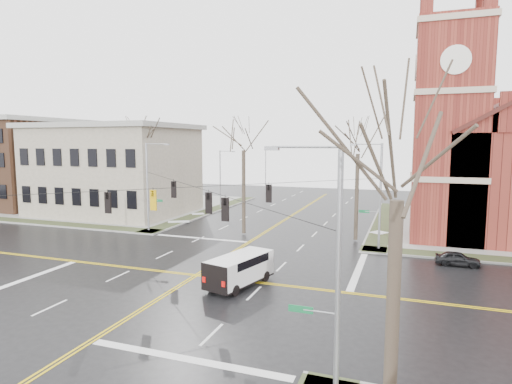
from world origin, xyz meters
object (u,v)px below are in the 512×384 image
(signal_pole_se, at_px, (333,267))
(streetlight_north_b, at_px, (266,169))
(signal_pole_nw, at_px, (149,184))
(parked_car_a, at_px, (458,259))
(tree_nw_far, at_px, (137,142))
(tree_se, at_px, (398,181))
(streetlight_north_a, at_px, (221,177))
(tree_nw_near, at_px, (244,145))
(cargo_van, at_px, (242,267))
(tree_ne, at_px, (358,148))
(signal_pole_ne, at_px, (378,193))

(signal_pole_se, relative_size, streetlight_north_b, 1.12)
(signal_pole_nw, distance_m, parked_car_a, 29.18)
(tree_nw_far, bearing_deg, signal_pole_nw, -37.35)
(signal_pole_se, relative_size, tree_se, 0.79)
(streetlight_north_a, relative_size, tree_nw_far, 0.62)
(streetlight_north_b, height_order, tree_nw_near, tree_nw_near)
(signal_pole_nw, xyz_separation_m, tree_nw_near, (9.64, 1.99, 4.02))
(cargo_van, xyz_separation_m, tree_ne, (5.55, 15.05, 7.53))
(signal_pole_se, bearing_deg, tree_nw_far, 135.34)
(cargo_van, height_order, tree_nw_near, tree_nw_near)
(parked_car_a, relative_size, tree_ne, 0.26)
(signal_pole_nw, xyz_separation_m, tree_nw_far, (-2.79, 2.13, 4.33))
(tree_nw_near, bearing_deg, cargo_van, -69.34)
(signal_pole_ne, bearing_deg, signal_pole_se, -90.00)
(cargo_van, bearing_deg, signal_pole_ne, 72.89)
(tree_nw_far, height_order, tree_se, tree_nw_far)
(streetlight_north_a, bearing_deg, tree_se, -60.44)
(signal_pole_nw, xyz_separation_m, tree_se, (24.69, -25.86, 3.28))
(signal_pole_ne, distance_m, tree_nw_far, 25.89)
(signal_pole_se, bearing_deg, streetlight_north_a, 119.09)
(streetlight_north_b, bearing_deg, parked_car_a, -54.50)
(tree_ne, height_order, tree_se, tree_ne)
(tree_nw_far, xyz_separation_m, tree_se, (27.48, -27.99, -1.05))
(tree_nw_near, height_order, tree_ne, tree_nw_near)
(signal_pole_se, relative_size, cargo_van, 1.63)
(signal_pole_se, xyz_separation_m, tree_nw_near, (-13.00, 24.99, 4.02))
(signal_pole_se, distance_m, streetlight_north_b, 63.43)
(parked_car_a, relative_size, tree_nw_far, 0.25)
(signal_pole_ne, relative_size, signal_pole_nw, 1.00)
(signal_pole_ne, distance_m, tree_ne, 5.11)
(tree_nw_far, bearing_deg, tree_ne, 1.63)
(streetlight_north_a, xyz_separation_m, tree_ne, (19.89, -13.71, 4.22))
(tree_ne, bearing_deg, streetlight_north_a, 145.43)
(signal_pole_ne, xyz_separation_m, cargo_van, (-7.63, -12.25, -3.78))
(signal_pole_se, relative_size, tree_ne, 0.75)
(cargo_van, bearing_deg, parked_car_a, 49.40)
(signal_pole_se, distance_m, tree_ne, 26.15)
(cargo_van, relative_size, tree_nw_near, 0.44)
(tree_nw_far, height_order, tree_nw_near, tree_nw_far)
(cargo_van, height_order, parked_car_a, cargo_van)
(parked_car_a, distance_m, tree_ne, 12.81)
(streetlight_north_a, distance_m, tree_nw_far, 15.54)
(signal_pole_ne, relative_size, streetlight_north_a, 1.12)
(signal_pole_ne, relative_size, tree_se, 0.79)
(streetlight_north_b, xyz_separation_m, tree_nw_far, (-3.46, -34.37, 4.81))
(signal_pole_ne, bearing_deg, signal_pole_nw, 180.00)
(cargo_van, bearing_deg, tree_ne, 84.56)
(parked_car_a, xyz_separation_m, tree_nw_near, (-19.06, 4.80, 8.44))
(cargo_van, relative_size, parked_car_a, 1.75)
(signal_pole_se, height_order, parked_car_a, signal_pole_se)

